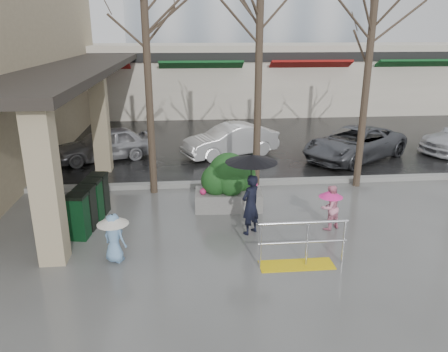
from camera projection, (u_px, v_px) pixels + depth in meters
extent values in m
plane|color=#51514F|center=(230.00, 242.00, 10.38)|extent=(120.00, 120.00, 0.00)
cube|color=black|center=(197.00, 101.00, 31.15)|extent=(120.00, 36.00, 0.01)
cube|color=gray|center=(217.00, 184.00, 14.13)|extent=(120.00, 0.30, 0.15)
cube|color=#2D2823|center=(81.00, 63.00, 16.35)|extent=(2.80, 18.00, 0.25)
cube|color=tan|center=(46.00, 185.00, 9.00)|extent=(0.55, 0.55, 3.50)
cube|color=tan|center=(101.00, 122.00, 15.14)|extent=(0.55, 0.55, 3.50)
cube|color=beige|center=(231.00, 78.00, 26.91)|extent=(34.00, 6.00, 4.00)
cube|color=maroon|center=(88.00, 69.00, 23.20)|extent=(4.50, 1.68, 0.87)
cube|color=#0F4C1E|center=(201.00, 68.00, 23.73)|extent=(4.50, 1.68, 0.87)
cube|color=maroon|center=(309.00, 67.00, 24.26)|extent=(4.50, 1.68, 0.87)
cube|color=#0F4C1E|center=(412.00, 66.00, 24.79)|extent=(4.50, 1.68, 0.87)
cube|color=black|center=(237.00, 57.00, 23.73)|extent=(34.00, 0.35, 0.50)
cube|color=yellow|center=(297.00, 265.00, 9.35)|extent=(1.60, 0.50, 0.02)
cylinder|color=silver|center=(260.00, 246.00, 9.13)|extent=(0.05, 0.05, 1.00)
cylinder|color=silver|center=(307.00, 244.00, 9.22)|extent=(0.05, 0.05, 1.00)
cylinder|color=silver|center=(344.00, 242.00, 9.29)|extent=(0.05, 0.05, 1.00)
cylinder|color=silver|center=(304.00, 223.00, 9.05)|extent=(1.90, 0.06, 0.06)
cylinder|color=silver|center=(303.00, 242.00, 9.19)|extent=(1.90, 0.04, 0.04)
cylinder|color=#382B21|center=(148.00, 81.00, 12.52)|extent=(0.22, 0.22, 6.80)
cylinder|color=#382B21|center=(258.00, 77.00, 12.77)|extent=(0.22, 0.22, 7.00)
cylinder|color=#382B21|center=(366.00, 84.00, 13.14)|extent=(0.22, 0.22, 6.50)
imported|color=black|center=(250.00, 205.00, 10.62)|extent=(0.66, 0.63, 1.52)
cylinder|color=black|center=(251.00, 174.00, 10.37)|extent=(0.02, 0.02, 0.96)
cone|color=black|center=(251.00, 158.00, 10.25)|extent=(1.26, 1.26, 0.18)
sphere|color=black|center=(252.00, 154.00, 10.21)|extent=(0.05, 0.05, 0.05)
imported|color=pink|center=(330.00, 207.00, 10.92)|extent=(0.70, 0.64, 1.16)
cylinder|color=black|center=(331.00, 200.00, 10.86)|extent=(0.02, 0.02, 0.50)
cone|color=#FF2894|center=(331.00, 193.00, 10.80)|extent=(0.60, 0.60, 0.18)
sphere|color=black|center=(331.00, 189.00, 10.77)|extent=(0.05, 0.05, 0.05)
imported|color=#73A0CD|center=(114.00, 238.00, 9.38)|extent=(0.64, 0.58, 1.10)
cylinder|color=black|center=(113.00, 227.00, 9.29)|extent=(0.02, 0.02, 0.51)
cone|color=beige|center=(113.00, 220.00, 9.24)|extent=(0.68, 0.68, 0.18)
sphere|color=black|center=(112.00, 215.00, 9.21)|extent=(0.05, 0.05, 0.05)
cube|color=slate|center=(228.00, 200.00, 12.30)|extent=(1.90, 1.02, 0.51)
ellipsoid|color=#1A4215|center=(228.00, 174.00, 12.05)|extent=(1.13, 1.02, 1.19)
sphere|color=#1A4215|center=(216.00, 180.00, 11.97)|extent=(0.81, 0.81, 0.81)
sphere|color=#1A4215|center=(241.00, 176.00, 12.27)|extent=(0.86, 0.86, 0.86)
cube|color=#0C371A|center=(78.00, 218.00, 10.44)|extent=(0.48, 0.48, 1.04)
cube|color=black|center=(76.00, 196.00, 10.26)|extent=(0.51, 0.51, 0.08)
cube|color=black|center=(86.00, 210.00, 10.93)|extent=(0.48, 0.48, 1.04)
cube|color=black|center=(84.00, 188.00, 10.75)|extent=(0.51, 0.51, 0.08)
cube|color=#0D3C1B|center=(93.00, 202.00, 11.42)|extent=(0.48, 0.48, 1.04)
cube|color=black|center=(91.00, 181.00, 11.24)|extent=(0.51, 0.51, 0.08)
cube|color=black|center=(99.00, 195.00, 11.92)|extent=(0.48, 0.48, 1.04)
cube|color=black|center=(98.00, 175.00, 11.74)|extent=(0.51, 0.51, 0.08)
imported|color=#A9A9AE|center=(105.00, 144.00, 16.80)|extent=(3.99, 2.73, 1.26)
imported|color=white|center=(231.00, 140.00, 17.36)|extent=(4.04, 2.69, 1.26)
imported|color=#4F5156|center=(355.00, 143.00, 16.90)|extent=(4.94, 4.23, 1.26)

